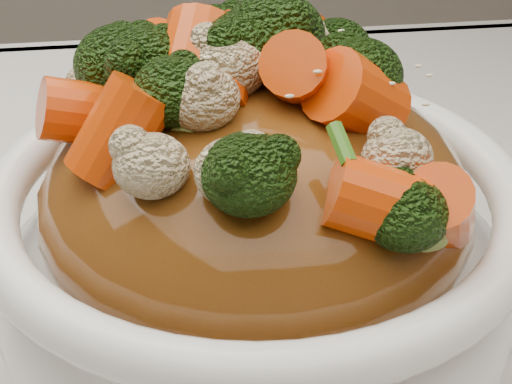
{
  "coord_description": "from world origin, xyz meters",
  "views": [
    {
      "loc": [
        0.02,
        -0.29,
        1.02
      ],
      "look_at": [
        0.06,
        -0.01,
        0.83
      ],
      "focal_mm": 55.0,
      "sensor_mm": 36.0,
      "label": 1
    }
  ],
  "objects": [
    {
      "name": "tablecloth",
      "position": [
        0.0,
        0.0,
        0.73
      ],
      "size": [
        1.2,
        0.8,
        0.04
      ],
      "primitive_type": "cube",
      "color": "silver",
      "rests_on": "dining_table"
    },
    {
      "name": "bowl",
      "position": [
        0.06,
        -0.01,
        0.8
      ],
      "size": [
        0.28,
        0.28,
        0.09
      ],
      "primitive_type": null,
      "rotation": [
        0.0,
        0.0,
        0.2
      ],
      "color": "white",
      "rests_on": "tablecloth"
    },
    {
      "name": "sauce_base",
      "position": [
        0.06,
        -0.01,
        0.83
      ],
      "size": [
        0.22,
        0.22,
        0.1
      ],
      "primitive_type": "ellipsoid",
      "rotation": [
        0.0,
        0.0,
        0.2
      ],
      "color": "brown",
      "rests_on": "bowl"
    },
    {
      "name": "carrots",
      "position": [
        0.06,
        -0.01,
        0.9
      ],
      "size": [
        0.22,
        0.22,
        0.06
      ],
      "primitive_type": null,
      "rotation": [
        0.0,
        0.0,
        0.2
      ],
      "color": "#DF4307",
      "rests_on": "sauce_base"
    },
    {
      "name": "broccoli",
      "position": [
        0.06,
        -0.01,
        0.9
      ],
      "size": [
        0.22,
        0.22,
        0.05
      ],
      "primitive_type": null,
      "rotation": [
        0.0,
        0.0,
        0.2
      ],
      "color": "black",
      "rests_on": "sauce_base"
    },
    {
      "name": "cauliflower",
      "position": [
        0.06,
        -0.01,
        0.9
      ],
      "size": [
        0.22,
        0.22,
        0.04
      ],
      "primitive_type": null,
      "rotation": [
        0.0,
        0.0,
        0.2
      ],
      "color": "beige",
      "rests_on": "sauce_base"
    },
    {
      "name": "scallions",
      "position": [
        0.06,
        -0.01,
        0.9
      ],
      "size": [
        0.17,
        0.17,
        0.02
      ],
      "primitive_type": null,
      "rotation": [
        0.0,
        0.0,
        0.2
      ],
      "color": "#3A721A",
      "rests_on": "sauce_base"
    },
    {
      "name": "sesame_seeds",
      "position": [
        0.06,
        -0.01,
        0.9
      ],
      "size": [
        0.2,
        0.2,
        0.01
      ],
      "primitive_type": null,
      "rotation": [
        0.0,
        0.0,
        0.2
      ],
      "color": "beige",
      "rests_on": "sauce_base"
    }
  ]
}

